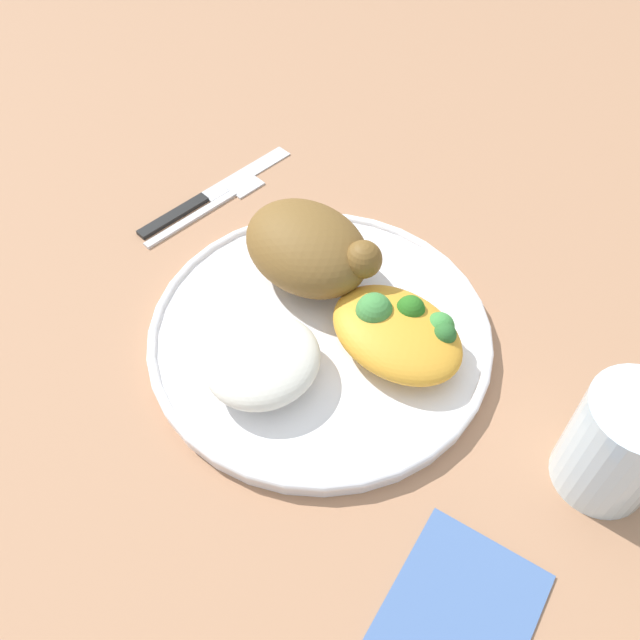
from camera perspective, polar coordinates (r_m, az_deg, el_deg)
ground_plane at (r=0.56m, az=0.00°, el=-1.66°), size 2.00×2.00×0.00m
plate at (r=0.56m, az=0.00°, el=-1.14°), size 0.29×0.29×0.02m
roasted_chicken at (r=0.57m, az=-0.94°, el=6.18°), size 0.12×0.09×0.06m
rice_pile at (r=0.51m, az=-4.83°, el=-3.56°), size 0.09×0.09×0.03m
mac_cheese_with_broccoli at (r=0.53m, az=6.68°, el=-0.90°), size 0.11×0.08×0.04m
fork at (r=0.68m, az=-9.26°, el=9.66°), size 0.02×0.14×0.01m
knife at (r=0.69m, az=-9.89°, el=10.37°), size 0.02×0.19×0.01m
water_glass at (r=0.50m, az=24.20°, el=-9.69°), size 0.07×0.07×0.09m
napkin at (r=0.47m, az=11.75°, el=-23.51°), size 0.11×0.13×0.00m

